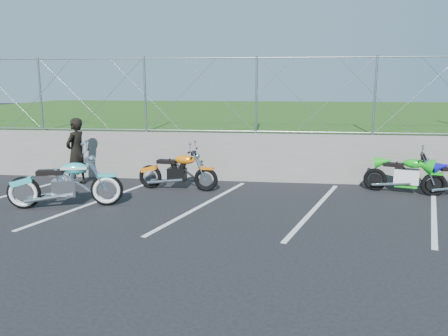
# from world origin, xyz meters

# --- Properties ---
(ground) EXTENTS (90.00, 90.00, 0.00)m
(ground) POSITION_xyz_m (0.00, 0.00, 0.00)
(ground) COLOR black
(ground) RESTS_ON ground
(retaining_wall) EXTENTS (30.00, 0.22, 1.30)m
(retaining_wall) POSITION_xyz_m (0.00, 3.50, 0.65)
(retaining_wall) COLOR slate
(retaining_wall) RESTS_ON ground
(grass_field) EXTENTS (30.00, 20.00, 1.30)m
(grass_field) POSITION_xyz_m (0.00, 13.50, 0.65)
(grass_field) COLOR #1F4512
(grass_field) RESTS_ON ground
(chain_link_fence) EXTENTS (28.00, 0.03, 2.00)m
(chain_link_fence) POSITION_xyz_m (0.00, 3.50, 2.30)
(chain_link_fence) COLOR gray
(chain_link_fence) RESTS_ON retaining_wall
(parking_lines) EXTENTS (18.29, 4.31, 0.01)m
(parking_lines) POSITION_xyz_m (1.20, 1.00, 0.00)
(parking_lines) COLOR silver
(parking_lines) RESTS_ON ground
(cruiser_turquoise) EXTENTS (2.34, 0.86, 1.19)m
(cruiser_turquoise) POSITION_xyz_m (-2.85, 0.48, 0.48)
(cruiser_turquoise) COLOR black
(cruiser_turquoise) RESTS_ON ground
(naked_orange) EXTENTS (2.04, 0.69, 1.02)m
(naked_orange) POSITION_xyz_m (-0.83, 2.26, 0.43)
(naked_orange) COLOR black
(naked_orange) RESTS_ON ground
(sportbike_green) EXTENTS (1.83, 0.73, 0.97)m
(sportbike_green) POSITION_xyz_m (4.64, 2.59, 0.42)
(sportbike_green) COLOR black
(sportbike_green) RESTS_ON ground
(person_standing) EXTENTS (0.55, 0.71, 1.74)m
(person_standing) POSITION_xyz_m (-3.56, 2.46, 0.87)
(person_standing) COLOR black
(person_standing) RESTS_ON ground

